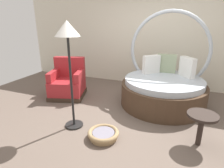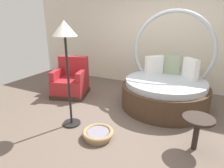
# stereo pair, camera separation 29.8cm
# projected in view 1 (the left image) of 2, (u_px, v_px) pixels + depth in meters

# --- Properties ---
(ground_plane) EXTENTS (8.00, 8.00, 0.02)m
(ground_plane) POSITION_uv_depth(u_px,v_px,m) (127.00, 118.00, 3.72)
(ground_plane) COLOR #66564C
(back_wall) EXTENTS (8.00, 0.12, 2.92)m
(back_wall) POSITION_uv_depth(u_px,v_px,m) (152.00, 34.00, 5.19)
(back_wall) COLOR silver
(back_wall) RESTS_ON ground_plane
(round_daybed) EXTENTS (1.84, 1.84, 2.05)m
(round_daybed) POSITION_uv_depth(u_px,v_px,m) (164.00, 86.00, 4.21)
(round_daybed) COLOR #473323
(round_daybed) RESTS_ON ground_plane
(red_armchair) EXTENTS (1.00, 1.00, 0.94)m
(red_armchair) POSITION_uv_depth(u_px,v_px,m) (68.00, 83.00, 4.67)
(red_armchair) COLOR #38281E
(red_armchair) RESTS_ON ground_plane
(pet_basket) EXTENTS (0.51, 0.51, 0.13)m
(pet_basket) POSITION_uv_depth(u_px,v_px,m) (103.00, 134.00, 3.04)
(pet_basket) COLOR #9E7F56
(pet_basket) RESTS_ON ground_plane
(side_table) EXTENTS (0.44, 0.44, 0.52)m
(side_table) POSITION_uv_depth(u_px,v_px,m) (202.00, 120.00, 2.77)
(side_table) COLOR #2D231E
(side_table) RESTS_ON ground_plane
(floor_lamp) EXTENTS (0.40, 0.40, 1.82)m
(floor_lamp) POSITION_uv_depth(u_px,v_px,m) (68.00, 40.00, 2.93)
(floor_lamp) COLOR black
(floor_lamp) RESTS_ON ground_plane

